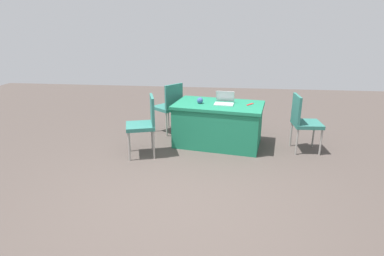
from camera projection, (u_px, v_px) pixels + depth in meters
name	position (u px, v px, depth m)	size (l,w,h in m)	color
ground_plane	(176.00, 206.00, 3.70)	(14.40, 14.40, 0.00)	#4C423D
table_foreground	(218.00, 124.00, 5.50)	(1.62, 1.13, 0.73)	#1E7A56
chair_near_front	(170.00, 105.00, 6.03)	(0.62, 0.62, 0.97)	#9E9993
chair_aisle	(145.00, 122.00, 4.99)	(0.55, 0.55, 0.97)	#9E9993
chair_by_pillar	(303.00, 120.00, 5.16)	(0.47, 0.47, 0.95)	#9E9993
laptop_silver	(224.00, 102.00, 5.36)	(0.35, 0.33, 0.21)	silver
yarn_ball	(200.00, 100.00, 5.39)	(0.10, 0.10, 0.10)	#3F5999
scissors_red	(250.00, 104.00, 5.33)	(0.18, 0.04, 0.01)	red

